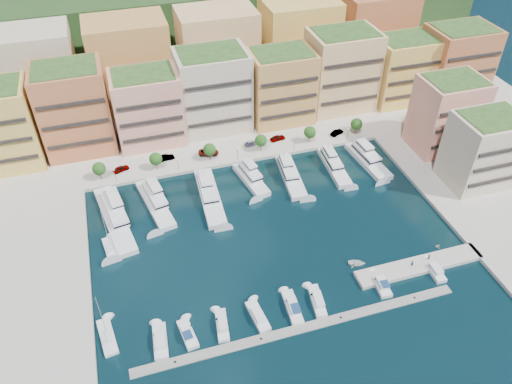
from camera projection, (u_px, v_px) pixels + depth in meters
ground at (270, 231)px, 128.19m from camera, size 400.00×400.00×0.00m
north_quay at (214, 112)px, 173.66m from camera, size 220.00×64.00×2.00m
east_quay at (494, 204)px, 136.32m from camera, size 34.00×76.00×2.00m
west_quay at (12, 314)px, 108.32m from camera, size 34.00×76.00×2.00m
hillside at (188, 55)px, 208.87m from camera, size 240.00×40.00×58.00m
south_pontoon at (302, 329)px, 105.51m from camera, size 72.00×2.20×0.35m
finger_pier at (419, 267)px, 118.83m from camera, size 32.00×5.00×2.00m
apartment_1 at (75, 109)px, 147.21m from camera, size 20.00×16.50×26.80m
apartment_2 at (148, 108)px, 151.77m from camera, size 20.00×15.50×22.80m
apartment_3 at (213, 90)px, 157.01m from camera, size 22.00×16.50×25.80m
apartment_4 at (281, 86)px, 161.16m from camera, size 20.00×15.50×23.80m
apartment_5 at (341, 70)px, 166.63m from camera, size 22.00×16.50×26.80m
apartment_6 at (402, 70)px, 171.41m from camera, size 20.00×15.50×22.80m
apartment_7 at (456, 62)px, 173.82m from camera, size 22.00×16.50×24.80m
apartment_east_a at (447, 114)px, 148.96m from camera, size 18.00×14.50×22.80m
apartment_east_b at (484, 150)px, 136.40m from camera, size 18.00×14.50×20.80m
backblock_0 at (36, 76)px, 159.78m from camera, size 26.00×18.00×30.00m
backblock_1 at (131, 64)px, 166.56m from camera, size 26.00×18.00×30.00m
backblock_2 at (218, 53)px, 173.33m from camera, size 26.00×18.00×30.00m
backblock_3 at (298, 42)px, 180.11m from camera, size 26.00×18.00×30.00m
backblock_4 at (373, 33)px, 186.88m from camera, size 26.00×18.00×30.00m
tree_0 at (99, 169)px, 140.69m from camera, size 3.80×3.80×5.65m
tree_1 at (156, 159)px, 144.30m from camera, size 3.80×3.80×5.65m
tree_2 at (210, 150)px, 147.91m from camera, size 3.80×3.80×5.65m
tree_3 at (261, 141)px, 151.53m from camera, size 3.80×3.80×5.65m
tree_4 at (310, 132)px, 155.14m from camera, size 3.80×3.80×5.65m
tree_5 at (357, 124)px, 158.75m from camera, size 3.80×3.80×5.65m
lamppost_0 at (115, 173)px, 140.49m from camera, size 0.30×0.30×4.20m
lamppost_1 at (178, 162)px, 144.56m from camera, size 0.30×0.30×4.20m
lamppost_2 at (238, 152)px, 148.62m from camera, size 0.30×0.30×4.20m
lamppost_3 at (294, 142)px, 152.68m from camera, size 0.30×0.30×4.20m
lamppost_4 at (348, 132)px, 156.75m from camera, size 0.30×0.30×4.20m
yacht_0 at (114, 216)px, 130.90m from camera, size 9.33×27.97×7.30m
yacht_1 at (155, 201)px, 135.43m from camera, size 8.39×21.99×7.30m
yacht_2 at (209, 194)px, 137.79m from camera, size 6.20×24.58×7.30m
yacht_3 at (250, 177)px, 143.45m from camera, size 7.13×16.79×7.30m
yacht_4 at (290, 174)px, 144.74m from camera, size 6.73×20.66×7.30m
yacht_5 at (333, 164)px, 148.22m from camera, size 5.47×19.38×7.30m
yacht_6 at (367, 158)px, 150.59m from camera, size 6.67×19.85×7.30m
cruiser_0 at (160, 341)px, 102.56m from camera, size 3.49×8.68×2.55m
cruiser_1 at (188, 334)px, 103.84m from camera, size 3.54×7.78×2.66m
cruiser_2 at (222, 325)px, 105.53m from camera, size 3.41×8.27×2.55m
cruiser_3 at (258, 316)px, 107.32m from camera, size 3.55×8.61×2.55m
cruiser_4 at (293, 307)px, 109.07m from camera, size 3.24×9.25×2.66m
cruiser_5 at (317, 301)px, 110.43m from camera, size 3.59×8.94×2.55m
cruiser_7 at (381, 285)px, 113.96m from camera, size 3.26×7.51×2.66m
cruiser_9 at (435, 271)px, 117.17m from camera, size 2.87×7.19×2.55m
sailboat_0 at (107, 337)px, 103.55m from camera, size 4.02×9.61×13.20m
sailboat_2 at (111, 249)px, 122.82m from camera, size 3.80×8.39×13.20m
tender_0 at (357, 263)px, 119.17m from camera, size 4.92×4.25×0.86m
tender_3 at (437, 246)px, 123.58m from camera, size 1.60×1.42×0.77m
car_0 at (121, 169)px, 145.56m from camera, size 5.14×3.47×1.62m
car_1 at (166, 158)px, 149.79m from camera, size 5.04×2.17×1.61m
car_2 at (209, 152)px, 151.86m from camera, size 6.61×4.24×1.70m
car_3 at (251, 143)px, 155.84m from camera, size 4.74×2.28×1.33m
car_4 at (278, 138)px, 157.89m from camera, size 5.22×2.82×1.69m
car_5 at (337, 132)px, 160.37m from camera, size 5.02×3.47×1.57m
person_0 at (412, 263)px, 117.19m from camera, size 0.59×0.73×1.74m
person_1 at (429, 257)px, 118.87m from camera, size 0.85×0.70×1.58m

